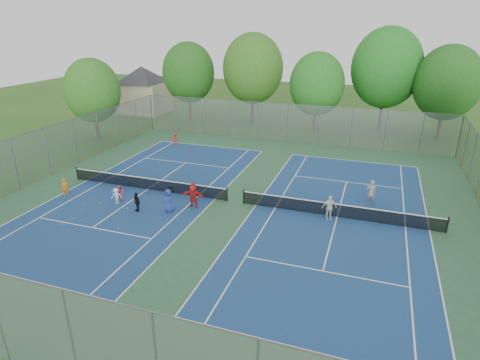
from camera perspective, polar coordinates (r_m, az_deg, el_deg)
name	(u,v)px	position (r m, az deg, el deg)	size (l,w,h in m)	color
ground	(235,202)	(28.06, -0.67, -3.18)	(120.00, 120.00, 0.00)	#2E591C
court_pad	(235,202)	(28.06, -0.67, -3.17)	(32.00, 32.00, 0.01)	#2C5D3A
court_left	(148,189)	(30.93, -12.97, -1.29)	(10.97, 23.77, 0.01)	navy
court_right	(337,217)	(26.74, 13.66, -5.12)	(10.97, 23.77, 0.01)	navy
net_left	(147,184)	(30.77, -13.04, -0.54)	(12.87, 0.10, 0.91)	black
net_right	(338,211)	(26.55, 13.74, -4.27)	(12.87, 0.10, 0.91)	black
fence_north	(288,123)	(42.03, 6.77, 8.03)	(32.00, 0.10, 4.00)	gray
fence_south	(72,339)	(15.28, -22.82, -20.17)	(32.00, 0.10, 4.00)	gray
fence_west	(48,152)	(35.73, -25.67, 3.58)	(32.00, 0.10, 4.00)	gray
house	(142,81)	(57.41, -13.74, 13.47)	(11.03, 11.03, 7.30)	#B7A88C
tree_nw	(189,73)	(51.57, -7.33, 14.91)	(6.40, 6.40, 9.58)	#443326
tree_nl	(253,69)	(49.46, 1.84, 15.55)	(7.20, 7.20, 10.69)	#443326
tree_nc	(317,84)	(45.89, 10.89, 13.26)	(6.00, 6.00, 8.85)	#443326
tree_nr	(387,68)	(48.19, 20.12, 14.74)	(7.60, 7.60, 11.42)	#443326
tree_ne	(447,83)	(46.76, 27.42, 12.15)	(6.60, 6.60, 9.77)	#443326
tree_side_w	(92,91)	(44.27, -20.27, 11.85)	(5.60, 5.60, 8.47)	#443326
ball_crate	(115,193)	(30.46, -17.39, -1.81)	(0.40, 0.40, 0.34)	blue
ball_hopper	(171,189)	(30.06, -9.76, -1.25)	(0.25, 0.25, 0.49)	green
student_a	(65,187)	(31.44, -23.62, -0.96)	(0.49, 0.32, 1.34)	orange
student_b	(120,193)	(29.20, -16.65, -1.83)	(0.59, 0.46, 1.21)	#CC4F6D
student_c	(116,196)	(28.88, -17.16, -2.19)	(0.75, 0.43, 1.16)	silver
student_d	(137,202)	(27.40, -14.47, -3.03)	(0.77, 0.32, 1.32)	black
student_e	(169,201)	(26.80, -10.13, -2.91)	(0.78, 0.50, 1.59)	#273C92
student_f	(193,195)	(27.19, -6.66, -2.19)	(1.59, 0.51, 1.72)	red
child_far_baseline	(175,139)	(41.56, -9.16, 5.78)	(0.80, 0.46, 1.24)	#B22019
instructor	(371,192)	(28.80, 18.14, -1.68)	(0.66, 0.43, 1.80)	gray
teen_court_b	(329,207)	(25.99, 12.57, -3.84)	(0.97, 0.40, 1.65)	silver
tennis_ball_0	(101,232)	(25.56, -19.19, -7.02)	(0.07, 0.07, 0.07)	#B8CC2F
tennis_ball_1	(126,234)	(24.86, -15.93, -7.46)	(0.07, 0.07, 0.07)	#C7DA32
tennis_ball_2	(127,208)	(28.12, -15.72, -3.91)	(0.07, 0.07, 0.07)	yellow
tennis_ball_3	(82,220)	(27.42, -21.60, -5.36)	(0.07, 0.07, 0.07)	#B4D932
tennis_ball_4	(49,212)	(29.39, -25.50, -4.17)	(0.07, 0.07, 0.07)	#BDDC33
tennis_ball_5	(101,203)	(29.49, -19.20, -3.12)	(0.07, 0.07, 0.07)	#B3C82E
tennis_ball_6	(118,229)	(25.64, -16.91, -6.64)	(0.07, 0.07, 0.07)	#D5E635
tennis_ball_7	(62,224)	(27.38, -23.98, -5.78)	(0.07, 0.07, 0.07)	#E0ED37
tennis_ball_8	(85,205)	(29.57, -21.16, -3.32)	(0.07, 0.07, 0.07)	gold
tennis_ball_9	(83,209)	(29.01, -21.46, -3.85)	(0.07, 0.07, 0.07)	#ABC52E
tennis_ball_10	(72,219)	(27.87, -22.74, -5.10)	(0.07, 0.07, 0.07)	#BDDA32
tennis_ball_11	(188,210)	(27.11, -7.34, -4.22)	(0.07, 0.07, 0.07)	#A8C82E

